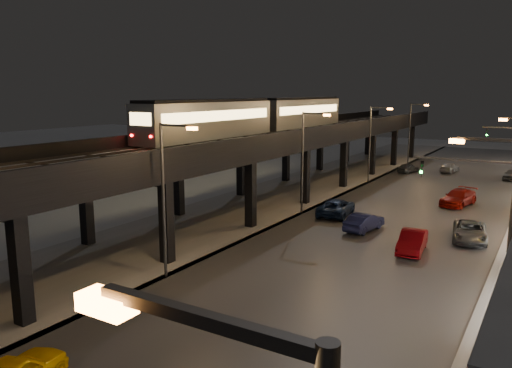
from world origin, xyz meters
The scene contains 21 objects.
road_surface centered at (7.50, 35.00, 0.03)m, with size 17.00×120.00×0.06m, color #46474D.
under_viaduct_pavement centered at (-6.00, 35.00, 0.03)m, with size 11.00×120.00×0.06m, color #9FA1A8.
elevated_viaduct centered at (-6.00, 31.84, 5.62)m, with size 9.00×100.00×6.30m.
viaduct_trackbed centered at (-6.01, 31.97, 6.39)m, with size 8.40×100.00×0.32m.
viaduct_parapet_streetside centered at (-1.65, 32.00, 6.85)m, with size 0.30×100.00×1.10m, color black.
viaduct_parapet_far centered at (-10.35, 32.00, 6.85)m, with size 0.30×100.00×1.10m, color black.
streetlight_left_1 centered at (-0.43, 13.00, 5.24)m, with size 2.57×0.28×9.00m.
streetlight_right_1 centered at (16.73, 13.00, 5.24)m, with size 2.56×0.28×9.00m.
streetlight_left_2 centered at (-0.43, 31.00, 5.24)m, with size 2.57×0.28×9.00m.
streetlight_left_3 centered at (-0.43, 49.00, 5.24)m, with size 2.57×0.28×9.00m.
streetlight_left_4 centered at (-0.43, 67.00, 5.24)m, with size 2.57×0.28×9.00m.
traffic_light_rig_a centered at (15.84, 22.00, 4.50)m, with size 6.10×0.34×7.00m.
subway_train centered at (-8.50, 37.13, 8.33)m, with size 2.88×35.51×3.44m.
car_near_white centered at (5.94, 28.45, 0.69)m, with size 1.47×4.21×1.39m, color navy.
car_mid_silver centered at (2.20, 31.90, 0.73)m, with size 2.43×5.27×1.46m, color #112145.
car_mid_dark centered at (6.08, 62.12, 0.61)m, with size 1.71×4.21×1.22m, color #999FAC.
car_far_white centered at (1.41, 58.91, 0.63)m, with size 1.49×3.71×1.26m, color #444A52.
car_onc_silver centered at (10.48, 25.07, 0.73)m, with size 1.54×4.40×1.45m, color #70050B.
car_onc_dark centered at (13.39, 29.84, 0.69)m, with size 2.27×4.93×1.37m, color #515862.
car_onc_white centered at (10.64, 41.59, 0.75)m, with size 2.10×5.16×1.50m, color maroon.
car_onc_red centered at (13.82, 59.98, 0.67)m, with size 1.59×3.96×1.35m, color #41444B.
Camera 1 is at (18.23, -7.98, 10.70)m, focal length 35.00 mm.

